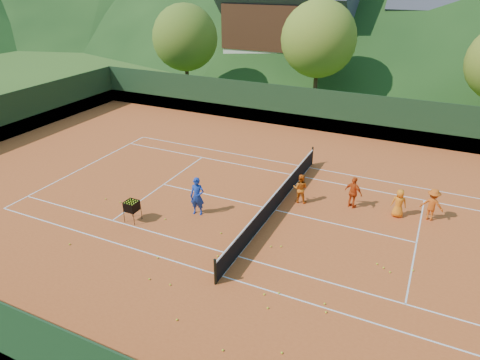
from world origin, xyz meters
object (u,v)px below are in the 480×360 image
at_px(coach, 197,196).
at_px(tennis_net, 275,201).
at_px(student_d, 432,205).
at_px(chalet_left, 291,20).
at_px(chalet_mid, 452,30).
at_px(ball_hopper, 132,206).
at_px(student_c, 399,203).
at_px(student_b, 353,193).
at_px(student_a, 300,188).

distance_m(coach, tennis_net, 3.70).
bearing_deg(student_d, chalet_left, -53.64).
relative_size(coach, tennis_net, 0.15).
xyz_separation_m(student_d, chalet_mid, (-0.74, 31.73, 4.20)).
relative_size(student_d, ball_hopper, 1.54).
bearing_deg(coach, student_c, 13.06).
bearing_deg(student_c, student_b, -6.76).
height_order(student_a, student_c, student_a).
bearing_deg(coach, student_b, 19.38).
bearing_deg(tennis_net, student_d, 18.64).
relative_size(coach, student_c, 1.33).
bearing_deg(coach, student_a, 27.81).
height_order(coach, ball_hopper, coach).
distance_m(student_d, chalet_left, 32.75).
distance_m(coach, student_c, 9.31).
relative_size(coach, ball_hopper, 1.85).
xyz_separation_m(student_d, tennis_net, (-6.74, -2.27, -0.27)).
height_order(tennis_net, ball_hopper, tennis_net).
bearing_deg(student_a, student_c, -179.82).
bearing_deg(coach, tennis_net, 19.80).
bearing_deg(tennis_net, student_c, 19.57).
relative_size(tennis_net, ball_hopper, 12.07).
xyz_separation_m(student_d, chalet_left, (-16.74, 27.73, 4.86)).
bearing_deg(chalet_mid, student_d, -88.67).
distance_m(student_a, chalet_left, 31.05).
distance_m(student_b, chalet_left, 31.47).
distance_m(student_a, chalet_mid, 33.38).
bearing_deg(chalet_mid, tennis_net, -100.01).
bearing_deg(chalet_mid, student_b, -94.87).
bearing_deg(ball_hopper, chalet_left, 97.58).
relative_size(coach, student_b, 1.16).
distance_m(student_a, tennis_net, 1.54).
height_order(student_d, chalet_mid, chalet_mid).
relative_size(student_c, ball_hopper, 1.38).
bearing_deg(ball_hopper, student_c, 27.27).
bearing_deg(tennis_net, chalet_left, 108.43).
bearing_deg(student_d, student_c, 20.22).
xyz_separation_m(student_b, chalet_mid, (2.74, 32.13, 4.18)).
relative_size(student_d, chalet_left, 0.11).
bearing_deg(tennis_net, student_b, 29.84).
height_order(student_b, student_c, student_b).
distance_m(chalet_left, chalet_mid, 16.51).
xyz_separation_m(ball_hopper, chalet_mid, (11.52, 37.70, 4.22)).
relative_size(ball_hopper, chalet_mid, 0.08).
xyz_separation_m(coach, chalet_mid, (9.16, 35.87, 4.05)).
height_order(chalet_left, chalet_mid, chalet_left).
bearing_deg(student_a, ball_hopper, 30.95).
bearing_deg(chalet_left, student_a, -69.38).
height_order(coach, chalet_mid, chalet_mid).
distance_m(coach, chalet_mid, 37.25).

